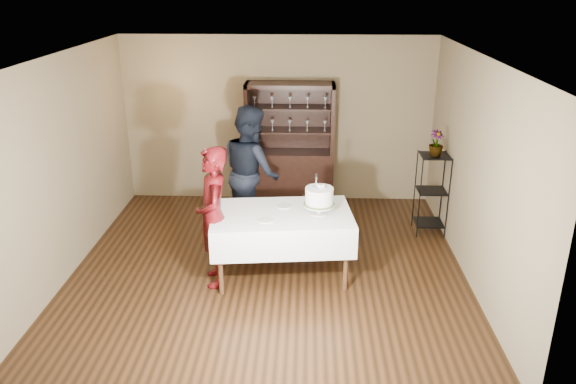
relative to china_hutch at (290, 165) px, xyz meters
name	(u,v)px	position (x,y,z in m)	size (l,w,h in m)	color
floor	(269,268)	(-0.20, -2.25, -0.66)	(5.00, 5.00, 0.00)	black
ceiling	(266,56)	(-0.20, -2.25, 2.04)	(5.00, 5.00, 0.00)	silver
back_wall	(278,120)	(-0.20, 0.25, 0.69)	(5.00, 0.02, 2.70)	#75674B
wall_left	(64,168)	(-2.70, -2.25, 0.69)	(0.02, 5.00, 2.70)	#75674B
wall_right	(476,172)	(2.30, -2.25, 0.69)	(0.02, 5.00, 2.70)	#75674B
china_hutch	(290,165)	(0.00, 0.00, 0.00)	(1.40, 0.48, 2.00)	black
plant_etagere	(431,191)	(2.08, -1.05, -0.01)	(0.42, 0.42, 1.20)	black
cake_table	(282,228)	(-0.02, -2.41, -0.01)	(1.80, 1.21, 0.85)	white
woman	(214,217)	(-0.82, -2.60, 0.20)	(0.63, 0.42, 1.73)	#350704
man	(251,172)	(-0.50, -1.20, 0.29)	(0.93, 0.73, 1.92)	black
cake	(319,198)	(0.43, -2.42, 0.40)	(0.45, 0.45, 0.52)	beige
plate_near	(266,220)	(-0.20, -2.65, 0.20)	(0.18, 0.18, 0.01)	beige
plate_far	(284,206)	(0.00, -2.21, 0.20)	(0.19, 0.19, 0.01)	beige
potted_plant	(436,143)	(2.08, -1.06, 0.70)	(0.20, 0.20, 0.36)	#456B33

